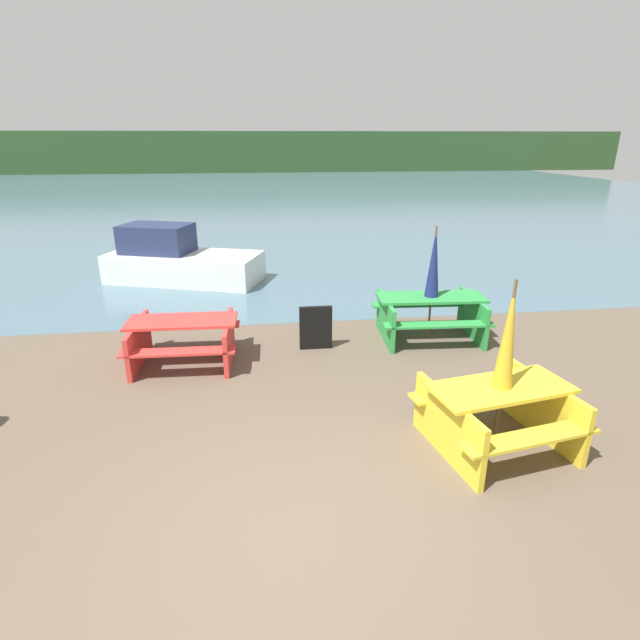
{
  "coord_description": "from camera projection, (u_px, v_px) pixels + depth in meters",
  "views": [
    {
      "loc": [
        -0.15,
        -3.56,
        3.4
      ],
      "look_at": [
        0.76,
        3.33,
        0.85
      ],
      "focal_mm": 28.0,
      "sensor_mm": 36.0,
      "label": 1
    }
  ],
  "objects": [
    {
      "name": "picnic_table_yellow",
      "position": [
        498.0,
        410.0,
        5.7
      ],
      "size": [
        1.81,
        1.64,
        0.77
      ],
      "rotation": [
        0.0,
        0.0,
        0.18
      ],
      "color": "yellow",
      "rests_on": "ground_plane"
    },
    {
      "name": "far_treeline",
      "position": [
        252.0,
        152.0,
        50.84
      ],
      "size": [
        80.0,
        1.6,
        4.0
      ],
      "color": "#284723",
      "rests_on": "water"
    },
    {
      "name": "picnic_table_green",
      "position": [
        430.0,
        313.0,
        8.85
      ],
      "size": [
        1.94,
        1.49,
        0.78
      ],
      "rotation": [
        0.0,
        0.0,
        -0.06
      ],
      "color": "green",
      "rests_on": "ground_plane"
    },
    {
      "name": "umbrella_gold",
      "position": [
        508.0,
        338.0,
        5.39
      ],
      "size": [
        0.23,
        0.23,
        2.01
      ],
      "color": "brown",
      "rests_on": "ground_plane"
    },
    {
      "name": "water",
      "position": [
        255.0,
        192.0,
        32.91
      ],
      "size": [
        60.0,
        50.0,
        0.0
      ],
      "color": "slate",
      "rests_on": "ground_plane"
    },
    {
      "name": "boat",
      "position": [
        178.0,
        261.0,
        12.42
      ],
      "size": [
        4.02,
        2.65,
        1.39
      ],
      "rotation": [
        0.0,
        0.0,
        -0.33
      ],
      "color": "silver",
      "rests_on": "water"
    },
    {
      "name": "signboard",
      "position": [
        316.0,
        328.0,
        8.42
      ],
      "size": [
        0.55,
        0.08,
        0.75
      ],
      "color": "black",
      "rests_on": "ground_plane"
    },
    {
      "name": "picnic_table_red",
      "position": [
        184.0,
        337.0,
        7.89
      ],
      "size": [
        1.73,
        1.44,
        0.72
      ],
      "rotation": [
        0.0,
        0.0,
        -0.03
      ],
      "color": "red",
      "rests_on": "ground_plane"
    },
    {
      "name": "ground_plane",
      "position": [
        285.0,
        538.0,
        4.5
      ],
      "size": [
        60.0,
        60.0,
        0.0
      ],
      "primitive_type": "plane",
      "color": "brown"
    },
    {
      "name": "umbrella_navy",
      "position": [
        434.0,
        263.0,
        8.54
      ],
      "size": [
        0.25,
        0.25,
        2.01
      ],
      "color": "brown",
      "rests_on": "ground_plane"
    }
  ]
}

